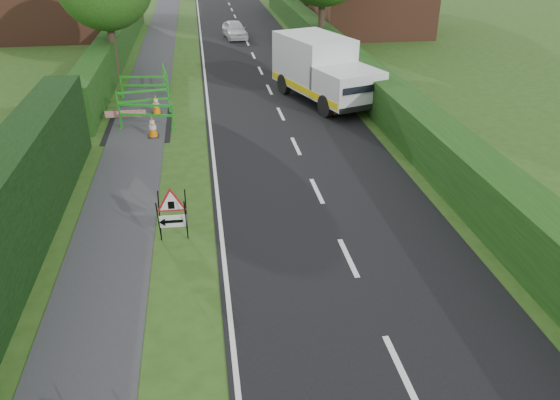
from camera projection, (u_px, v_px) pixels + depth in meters
ground at (245, 294)px, 11.42m from camera, size 120.00×120.00×0.00m
road_surface at (236, 18)px, 42.47m from camera, size 6.00×90.00×0.02m
footpath at (164, 20)px, 41.74m from camera, size 2.00×90.00×0.02m
hedge_west_far at (118, 60)px, 30.08m from camera, size 1.00×24.00×1.80m
hedge_east at (349, 81)px, 26.32m from camera, size 1.20×50.00×1.50m
triangle_sign at (170, 211)px, 12.95m from camera, size 0.83×0.83×1.19m
works_van at (323, 68)px, 22.90m from camera, size 3.87×6.06×2.59m
traffic_cone_0 at (335, 105)px, 21.68m from camera, size 0.38×0.38×0.79m
traffic_cone_1 at (337, 90)px, 23.52m from camera, size 0.38×0.38×0.79m
traffic_cone_2 at (319, 76)px, 25.55m from camera, size 0.38×0.38×0.79m
traffic_cone_3 at (153, 127)px, 19.40m from camera, size 0.38×0.38×0.79m
traffic_cone_4 at (156, 105)px, 21.70m from camera, size 0.38×0.38×0.79m
ped_barrier_0 at (146, 113)px, 20.03m from camera, size 2.08×0.82×1.00m
ped_barrier_1 at (143, 98)px, 21.63m from camera, size 2.09×0.64×1.00m
ped_barrier_2 at (144, 84)px, 23.55m from camera, size 2.09×0.62×1.00m
ped_barrier_3 at (165, 76)px, 24.64m from camera, size 0.61×2.09×1.00m
redwhite_plank at (127, 125)px, 20.72m from camera, size 1.50×0.05×0.25m
hatchback_car at (235, 30)px, 35.33m from camera, size 1.65×3.34×1.10m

